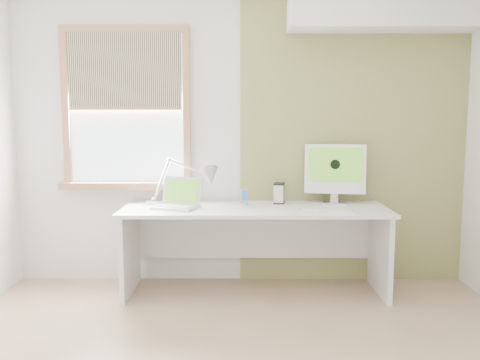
{
  "coord_description": "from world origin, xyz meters",
  "views": [
    {
      "loc": [
        0.01,
        -2.72,
        1.47
      ],
      "look_at": [
        0.0,
        1.05,
        1.0
      ],
      "focal_mm": 37.55,
      "sensor_mm": 36.0,
      "label": 1
    }
  ],
  "objects_px": {
    "desk_lamp": "(199,180)",
    "laptop": "(179,200)",
    "desk": "(255,229)",
    "imac": "(335,170)",
    "external_drive": "(279,193)"
  },
  "relations": [
    {
      "from": "desk_lamp",
      "to": "laptop",
      "type": "distance_m",
      "value": 0.27
    },
    {
      "from": "desk",
      "to": "imac",
      "type": "xyz_separation_m",
      "value": [
        0.7,
        0.16,
        0.48
      ]
    },
    {
      "from": "desk",
      "to": "imac",
      "type": "height_order",
      "value": "imac"
    },
    {
      "from": "desk",
      "to": "laptop",
      "type": "relative_size",
      "value": 5.15
    },
    {
      "from": "laptop",
      "to": "desk_lamp",
      "type": "bearing_deg",
      "value": 45.5
    },
    {
      "from": "laptop",
      "to": "imac",
      "type": "relative_size",
      "value": 0.81
    },
    {
      "from": "desk_lamp",
      "to": "imac",
      "type": "relative_size",
      "value": 1.32
    },
    {
      "from": "laptop",
      "to": "external_drive",
      "type": "distance_m",
      "value": 0.88
    },
    {
      "from": "desk",
      "to": "desk_lamp",
      "type": "bearing_deg",
      "value": 167.5
    },
    {
      "from": "desk_lamp",
      "to": "external_drive",
      "type": "distance_m",
      "value": 0.71
    },
    {
      "from": "external_drive",
      "to": "imac",
      "type": "bearing_deg",
      "value": 0.92
    },
    {
      "from": "imac",
      "to": "desk_lamp",
      "type": "bearing_deg",
      "value": -177.41
    },
    {
      "from": "desk",
      "to": "external_drive",
      "type": "xyz_separation_m",
      "value": [
        0.22,
        0.15,
        0.28
      ]
    },
    {
      "from": "desk_lamp",
      "to": "external_drive",
      "type": "xyz_separation_m",
      "value": [
        0.69,
        0.05,
        -0.12
      ]
    },
    {
      "from": "imac",
      "to": "laptop",
      "type": "bearing_deg",
      "value": -170.88
    }
  ]
}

